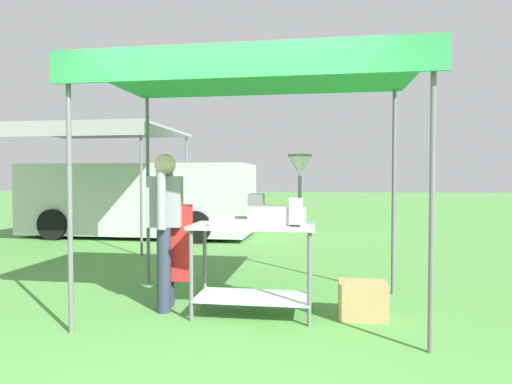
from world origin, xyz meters
TOP-DOWN VIEW (x-y plane):
  - ground_plane at (0.00, 6.00)m, footprint 70.00×70.00m
  - stall_canopy at (0.10, 1.33)m, footprint 3.21×1.94m
  - donut_cart at (0.10, 1.24)m, footprint 1.22×0.60m
  - donut_tray at (-0.10, 1.15)m, footprint 0.39×0.34m
  - donut_fryer at (0.37, 1.27)m, footprint 0.62×0.28m
  - menu_sign at (0.52, 1.10)m, footprint 0.13×0.05m
  - vendor at (-0.82, 1.30)m, footprint 0.46×0.54m
  - supply_crate at (1.16, 1.30)m, footprint 0.47×0.33m
  - van_silver at (-3.43, 6.78)m, footprint 5.26×2.13m
  - neighbour_tent at (-3.85, 5.50)m, footprint 3.21×2.84m

SIDE VIEW (x-z plane):
  - ground_plane at x=0.00m, z-range 0.00..0.00m
  - supply_crate at x=1.16m, z-range 0.00..0.35m
  - donut_cart at x=0.10m, z-range 0.18..1.09m
  - van_silver at x=-3.43m, z-range 0.03..1.72m
  - vendor at x=-0.82m, z-range 0.10..1.71m
  - donut_tray at x=-0.10m, z-range 0.89..0.96m
  - menu_sign at x=0.52m, z-range 0.89..1.15m
  - donut_fryer at x=0.37m, z-range 0.79..1.48m
  - neighbour_tent at x=-3.85m, z-range 1.12..3.51m
  - stall_canopy at x=0.10m, z-range 1.12..3.56m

